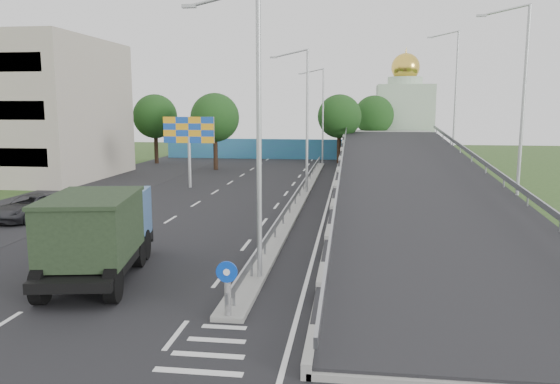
% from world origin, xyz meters
% --- Properties ---
extents(ground, '(160.00, 160.00, 0.00)m').
position_xyz_m(ground, '(0.00, 0.00, 0.00)').
color(ground, '#2D4C1E').
rests_on(ground, ground).
extents(road_surface, '(26.00, 90.00, 0.04)m').
position_xyz_m(road_surface, '(-3.00, 20.00, 0.00)').
color(road_surface, black).
rests_on(road_surface, ground).
extents(parking_strip, '(8.00, 90.00, 0.05)m').
position_xyz_m(parking_strip, '(-16.00, 20.00, 0.00)').
color(parking_strip, black).
rests_on(parking_strip, ground).
extents(median, '(1.00, 44.00, 0.20)m').
position_xyz_m(median, '(0.00, 24.00, 0.10)').
color(median, gray).
rests_on(median, ground).
extents(overpass_ramp, '(10.00, 50.00, 3.50)m').
position_xyz_m(overpass_ramp, '(7.50, 24.00, 1.75)').
color(overpass_ramp, gray).
rests_on(overpass_ramp, ground).
extents(median_guardrail, '(0.09, 44.00, 0.71)m').
position_xyz_m(median_guardrail, '(0.00, 24.00, 0.75)').
color(median_guardrail, gray).
rests_on(median_guardrail, median).
extents(sign_bollard, '(0.64, 0.23, 1.67)m').
position_xyz_m(sign_bollard, '(0.00, 2.17, 1.03)').
color(sign_bollard, black).
rests_on(sign_bollard, median).
extents(lamp_post_near, '(2.74, 0.18, 10.08)m').
position_xyz_m(lamp_post_near, '(0.11, 6.00, 5.81)').
color(lamp_post_near, '#B2B5B7').
rests_on(lamp_post_near, median).
extents(lamp_post_mid, '(2.74, 0.18, 10.08)m').
position_xyz_m(lamp_post_mid, '(0.11, 26.00, 5.81)').
color(lamp_post_mid, '#B2B5B7').
rests_on(lamp_post_mid, median).
extents(lamp_post_far, '(2.74, 0.18, 10.08)m').
position_xyz_m(lamp_post_far, '(0.11, 46.00, 5.81)').
color(lamp_post_far, '#B2B5B7').
rests_on(lamp_post_far, median).
extents(blue_wall, '(30.00, 0.50, 2.40)m').
position_xyz_m(blue_wall, '(-4.00, 52.00, 1.20)').
color(blue_wall, teal).
rests_on(blue_wall, ground).
extents(church, '(7.00, 7.00, 13.80)m').
position_xyz_m(church, '(10.00, 60.00, 5.31)').
color(church, '#B2CCAD').
rests_on(church, ground).
extents(billboard, '(4.00, 0.24, 5.50)m').
position_xyz_m(billboard, '(-9.00, 28.00, 4.19)').
color(billboard, '#B2B5B7').
rests_on(billboard, ground).
extents(tree_left_mid, '(4.80, 4.80, 7.60)m').
position_xyz_m(tree_left_mid, '(-10.00, 40.00, 5.18)').
color(tree_left_mid, black).
rests_on(tree_left_mid, ground).
extents(tree_median_far, '(4.80, 4.80, 7.60)m').
position_xyz_m(tree_median_far, '(2.00, 48.00, 5.18)').
color(tree_median_far, black).
rests_on(tree_median_far, ground).
extents(tree_left_far, '(4.80, 4.80, 7.60)m').
position_xyz_m(tree_left_far, '(-18.00, 45.00, 5.18)').
color(tree_left_far, black).
rests_on(tree_left_far, ground).
extents(tree_ramp_far, '(4.80, 4.80, 7.60)m').
position_xyz_m(tree_ramp_far, '(6.00, 55.00, 5.18)').
color(tree_ramp_far, black).
rests_on(tree_ramp_far, ground).
extents(dump_truck, '(3.95, 7.68, 3.23)m').
position_xyz_m(dump_truck, '(-5.70, 5.83, 1.79)').
color(dump_truck, black).
rests_on(dump_truck, ground).
extents(parked_car_c, '(3.04, 5.22, 1.36)m').
position_xyz_m(parked_car_c, '(-14.39, 15.26, 0.68)').
color(parked_car_c, '#323337').
rests_on(parked_car_c, ground).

